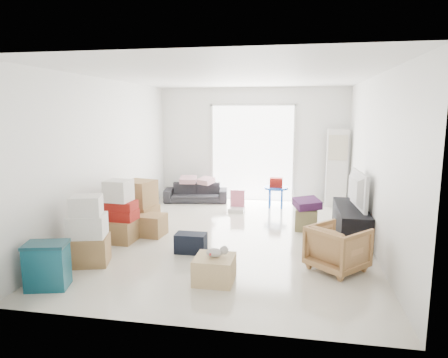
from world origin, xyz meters
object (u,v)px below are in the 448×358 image
wood_crate (214,269)px  sofa (196,190)px  storage_bins (47,265)px  ottoman (306,219)px  ac_tower (336,168)px  tv_console (351,222)px  kids_table (276,186)px  armchair (338,246)px  television (352,203)px

wood_crate → sofa: bearing=107.2°
storage_bins → ottoman: (3.16, 3.05, -0.09)m
ac_tower → ottoman: ac_tower is taller
ac_tower → sofa: 3.30m
tv_console → kids_table: bearing=125.4°
sofa → armchair: bearing=-60.9°
television → kids_table: size_ratio=1.60×
television → sofa: (-3.29, 2.18, -0.31)m
armchair → kids_table: 3.62m
sofa → wood_crate: 4.59m
ottoman → kids_table: bearing=111.4°
storage_bins → ottoman: bearing=43.9°
ac_tower → sofa: (-3.24, -0.15, -0.58)m
television → kids_table: (-1.38, 1.94, -0.12)m
armchair → ac_tower: bearing=-52.2°
television → ottoman: television is taller
television → sofa: size_ratio=0.72×
tv_console → ottoman: bearing=157.8°
armchair → wood_crate: bearing=65.5°
television → wood_crate: size_ratio=2.16×
kids_table → tv_console: bearing=-54.6°
ac_tower → wood_crate: 4.96m
tv_console → wood_crate: 2.93m
ac_tower → storage_bins: (-3.85, -5.08, -0.59)m
ottoman → storage_bins: bearing=-136.1°
sofa → kids_table: size_ratio=2.23×
tv_console → ottoman: 0.80m
tv_console → kids_table: kids_table is taller
television → wood_crate: bearing=134.1°
tv_console → ac_tower: bearing=91.2°
ac_tower → tv_console: ac_tower is taller
television → kids_table: television is taller
sofa → ac_tower: bearing=-6.5°
tv_console → wood_crate: size_ratio=3.23×
tv_console → wood_crate: (-1.93, -2.20, -0.10)m
television → wood_crate: (-1.93, -2.20, -0.44)m
ac_tower → storage_bins: bearing=-127.2°
armchair → wood_crate: armchair is taller
tv_console → armchair: armchair is taller
ac_tower → kids_table: ac_tower is taller
ac_tower → kids_table: bearing=-163.6°
storage_bins → ac_tower: bearing=52.8°
storage_bins → armchair: bearing=18.9°
television → sofa: bearing=51.9°
sofa → tv_console: bearing=-42.7°
sofa → kids_table: (1.91, -0.24, 0.19)m
sofa → storage_bins: (-0.61, -4.93, -0.00)m
kids_table → television: bearing=-54.6°
ac_tower → television: ac_tower is taller
television → storage_bins: (-3.90, -2.75, -0.31)m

